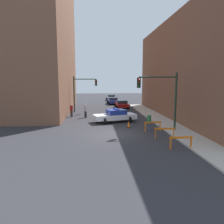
{
  "coord_description": "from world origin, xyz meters",
  "views": [
    {
      "loc": [
        -1.36,
        -18.36,
        4.64
      ],
      "look_at": [
        0.52,
        5.88,
        1.09
      ],
      "focal_mm": 35.0,
      "sensor_mm": 36.0,
      "label": 1
    }
  ],
  "objects_px": {
    "traffic_light_near": "(163,93)",
    "traffic_light_far": "(82,89)",
    "traffic_cone": "(129,124)",
    "police_car": "(115,116)",
    "pedestrian_sidewalk": "(149,122)",
    "parked_car_near": "(122,104)",
    "pedestrian_crossing": "(85,111)",
    "parked_car_mid": "(113,101)",
    "barrier_front": "(181,141)",
    "barrier_mid": "(165,131)",
    "parked_car_far": "(111,97)",
    "barrier_back": "(153,125)",
    "pedestrian_corner": "(71,110)"
  },
  "relations": [
    {
      "from": "traffic_light_near",
      "to": "traffic_light_far",
      "type": "relative_size",
      "value": 1.0
    },
    {
      "from": "traffic_light_far",
      "to": "traffic_cone",
      "type": "relative_size",
      "value": 7.93
    },
    {
      "from": "police_car",
      "to": "pedestrian_sidewalk",
      "type": "xyz_separation_m",
      "value": [
        2.73,
        -4.6,
        0.14
      ]
    },
    {
      "from": "parked_car_near",
      "to": "pedestrian_sidewalk",
      "type": "bearing_deg",
      "value": -90.75
    },
    {
      "from": "police_car",
      "to": "pedestrian_crossing",
      "type": "relative_size",
      "value": 3.02
    },
    {
      "from": "police_car",
      "to": "parked_car_mid",
      "type": "bearing_deg",
      "value": -19.22
    },
    {
      "from": "parked_car_mid",
      "to": "traffic_cone",
      "type": "distance_m",
      "value": 21.33
    },
    {
      "from": "pedestrian_crossing",
      "to": "police_car",
      "type": "bearing_deg",
      "value": -30.97
    },
    {
      "from": "barrier_front",
      "to": "barrier_mid",
      "type": "bearing_deg",
      "value": 95.14
    },
    {
      "from": "pedestrian_crossing",
      "to": "parked_car_mid",
      "type": "bearing_deg",
      "value": 84.36
    },
    {
      "from": "traffic_light_near",
      "to": "traffic_light_far",
      "type": "distance_m",
      "value": 15.2
    },
    {
      "from": "parked_car_mid",
      "to": "traffic_light_near",
      "type": "bearing_deg",
      "value": -85.93
    },
    {
      "from": "parked_car_far",
      "to": "parked_car_mid",
      "type": "bearing_deg",
      "value": -93.62
    },
    {
      "from": "traffic_cone",
      "to": "police_car",
      "type": "bearing_deg",
      "value": 110.88
    },
    {
      "from": "parked_car_near",
      "to": "parked_car_mid",
      "type": "bearing_deg",
      "value": 97.23
    },
    {
      "from": "parked_car_near",
      "to": "barrier_mid",
      "type": "relative_size",
      "value": 2.73
    },
    {
      "from": "parked_car_far",
      "to": "traffic_cone",
      "type": "relative_size",
      "value": 6.64
    },
    {
      "from": "pedestrian_sidewalk",
      "to": "barrier_back",
      "type": "xyz_separation_m",
      "value": [
        0.32,
        -0.13,
        -0.24
      ]
    },
    {
      "from": "barrier_mid",
      "to": "traffic_cone",
      "type": "distance_m",
      "value": 5.01
    },
    {
      "from": "barrier_back",
      "to": "traffic_cone",
      "type": "distance_m",
      "value": 2.7
    },
    {
      "from": "traffic_light_near",
      "to": "traffic_light_far",
      "type": "height_order",
      "value": "traffic_light_near"
    },
    {
      "from": "parked_car_near",
      "to": "barrier_front",
      "type": "bearing_deg",
      "value": -89.05
    },
    {
      "from": "police_car",
      "to": "parked_car_far",
      "type": "distance_m",
      "value": 26.68
    },
    {
      "from": "barrier_front",
      "to": "parked_car_far",
      "type": "bearing_deg",
      "value": 93.11
    },
    {
      "from": "police_car",
      "to": "traffic_cone",
      "type": "distance_m",
      "value": 3.11
    },
    {
      "from": "traffic_light_near",
      "to": "parked_car_near",
      "type": "relative_size",
      "value": 1.19
    },
    {
      "from": "pedestrian_corner",
      "to": "parked_car_near",
      "type": "bearing_deg",
      "value": 22.66
    },
    {
      "from": "parked_car_near",
      "to": "pedestrian_crossing",
      "type": "relative_size",
      "value": 2.63
    },
    {
      "from": "pedestrian_corner",
      "to": "pedestrian_sidewalk",
      "type": "xyz_separation_m",
      "value": [
        7.95,
        -8.44,
        0.0
      ]
    },
    {
      "from": "parked_car_far",
      "to": "traffic_cone",
      "type": "xyz_separation_m",
      "value": [
        -0.44,
        -29.52,
        -0.36
      ]
    },
    {
      "from": "parked_car_near",
      "to": "barrier_back",
      "type": "relative_size",
      "value": 2.74
    },
    {
      "from": "traffic_light_far",
      "to": "pedestrian_sidewalk",
      "type": "relative_size",
      "value": 3.13
    },
    {
      "from": "pedestrian_sidewalk",
      "to": "police_car",
      "type": "bearing_deg",
      "value": 162.62
    },
    {
      "from": "pedestrian_corner",
      "to": "barrier_mid",
      "type": "bearing_deg",
      "value": -78.77
    },
    {
      "from": "police_car",
      "to": "parked_car_far",
      "type": "height_order",
      "value": "police_car"
    },
    {
      "from": "police_car",
      "to": "barrier_mid",
      "type": "relative_size",
      "value": 3.14
    },
    {
      "from": "traffic_light_far",
      "to": "parked_car_near",
      "type": "relative_size",
      "value": 1.19
    },
    {
      "from": "traffic_light_far",
      "to": "barrier_front",
      "type": "height_order",
      "value": "traffic_light_far"
    },
    {
      "from": "pedestrian_crossing",
      "to": "traffic_cone",
      "type": "distance_m",
      "value": 7.52
    },
    {
      "from": "barrier_front",
      "to": "barrier_back",
      "type": "xyz_separation_m",
      "value": [
        -0.49,
        5.38,
        0.0
      ]
    },
    {
      "from": "parked_car_mid",
      "to": "barrier_back",
      "type": "distance_m",
      "value": 23.24
    },
    {
      "from": "parked_car_mid",
      "to": "barrier_back",
      "type": "relative_size",
      "value": 2.75
    },
    {
      "from": "parked_car_near",
      "to": "pedestrian_crossing",
      "type": "height_order",
      "value": "pedestrian_crossing"
    },
    {
      "from": "parked_car_mid",
      "to": "barrier_front",
      "type": "distance_m",
      "value": 28.64
    },
    {
      "from": "traffic_cone",
      "to": "parked_car_near",
      "type": "bearing_deg",
      "value": 85.53
    },
    {
      "from": "pedestrian_corner",
      "to": "pedestrian_crossing",
      "type": "bearing_deg",
      "value": -47.93
    },
    {
      "from": "police_car",
      "to": "barrier_back",
      "type": "relative_size",
      "value": 3.15
    },
    {
      "from": "police_car",
      "to": "pedestrian_sidewalk",
      "type": "height_order",
      "value": "pedestrian_sidewalk"
    },
    {
      "from": "traffic_light_near",
      "to": "parked_car_far",
      "type": "height_order",
      "value": "traffic_light_near"
    },
    {
      "from": "pedestrian_crossing",
      "to": "pedestrian_sidewalk",
      "type": "bearing_deg",
      "value": -40.07
    }
  ]
}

